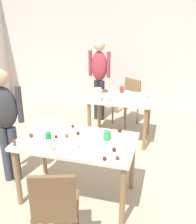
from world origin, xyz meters
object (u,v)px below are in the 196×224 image
object	(u,v)px
dining_table_far	(121,104)
chair_near_table	(55,205)
pitcher_far	(98,95)
person_girl_near	(5,118)
soda_can	(49,138)
person_adult_far	(99,73)
chair_far_table	(128,99)
mixing_bowl	(70,144)
dining_table_near	(77,148)

from	to	relation	value
dining_table_far	chair_near_table	bearing A→B (deg)	-92.76
chair_near_table	pitcher_far	bearing A→B (deg)	95.56
person_girl_near	soda_can	xyz separation A→B (m)	(0.67, -0.22, -0.07)
soda_can	person_adult_far	bearing A→B (deg)	92.78
soda_can	pitcher_far	bearing A→B (deg)	84.93
chair_far_table	mixing_bowl	xyz separation A→B (m)	(-0.21, -2.50, 0.29)
chair_far_table	person_girl_near	distance (m)	2.55
soda_can	pitcher_far	world-z (taller)	pitcher_far
chair_near_table	mixing_bowl	size ratio (longest dim) A/B	4.89
chair_near_table	person_adult_far	world-z (taller)	person_adult_far
dining_table_far	soda_can	world-z (taller)	soda_can
dining_table_far	pitcher_far	bearing A→B (deg)	-138.24
chair_near_table	dining_table_far	bearing A→B (deg)	87.24
chair_far_table	mixing_bowl	distance (m)	2.52
dining_table_near	person_adult_far	bearing A→B (deg)	99.31
person_girl_near	pitcher_far	world-z (taller)	person_girl_near
chair_near_table	person_adult_far	xyz separation A→B (m)	(-0.45, 3.09, 0.46)
chair_near_table	person_adult_far	bearing A→B (deg)	98.37
person_adult_far	pitcher_far	size ratio (longest dim) A/B	7.60
person_girl_near	person_adult_far	xyz separation A→B (m)	(0.55, 2.27, 0.08)
chair_far_table	mixing_bowl	bearing A→B (deg)	-94.72
chair_far_table	chair_near_table	bearing A→B (deg)	-92.54
chair_far_table	dining_table_far	bearing A→B (deg)	-91.78
mixing_bowl	person_girl_near	bearing A→B (deg)	164.87
mixing_bowl	pitcher_far	world-z (taller)	pitcher_far
person_adult_far	soda_can	distance (m)	2.50
mixing_bowl	dining_table_near	bearing A→B (deg)	90.02
dining_table_near	person_adult_far	distance (m)	2.40
soda_can	pitcher_far	size ratio (longest dim) A/B	0.58
soda_can	pitcher_far	distance (m)	1.48
person_girl_near	mixing_bowl	world-z (taller)	person_girl_near
dining_table_near	mixing_bowl	distance (m)	0.23
dining_table_near	soda_can	distance (m)	0.34
person_girl_near	pitcher_far	size ratio (longest dim) A/B	7.04
person_adult_far	mixing_bowl	xyz separation A→B (m)	(0.38, -2.52, -0.17)
chair_far_table	person_adult_far	bearing A→B (deg)	177.53
pitcher_far	person_adult_far	bearing A→B (deg)	103.99
person_girl_near	chair_near_table	bearing A→B (deg)	-39.29
person_girl_near	pitcher_far	xyz separation A→B (m)	(0.80, 1.26, -0.02)
chair_near_table	pitcher_far	size ratio (longest dim) A/B	4.16
pitcher_far	chair_near_table	bearing A→B (deg)	-84.44
person_girl_near	pitcher_far	bearing A→B (deg)	57.62
dining_table_near	mixing_bowl	world-z (taller)	mixing_bowl
dining_table_far	mixing_bowl	world-z (taller)	mixing_bowl
chair_far_table	mixing_bowl	size ratio (longest dim) A/B	4.89
person_adult_far	pitcher_far	world-z (taller)	person_adult_far
chair_far_table	person_adult_far	distance (m)	0.75
dining_table_far	pitcher_far	size ratio (longest dim) A/B	4.90
person_adult_far	pitcher_far	bearing A→B (deg)	-76.01
dining_table_near	chair_far_table	bearing A→B (deg)	84.91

